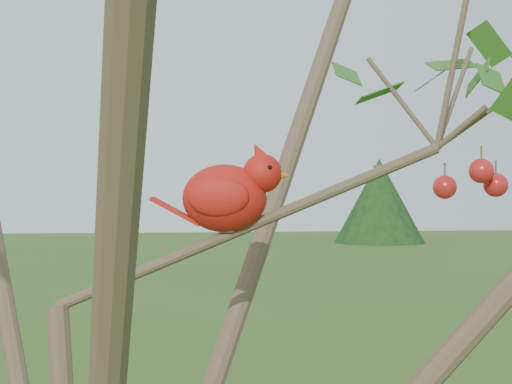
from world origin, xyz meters
TOP-DOWN VIEW (x-y plane):
  - crabapple_tree at (0.03, -0.02)m, footprint 2.35×2.05m
  - cardinal at (0.22, 0.08)m, footprint 0.22×0.13m
  - distant_trees at (-0.92, 26.14)m, footprint 41.69×13.53m

SIDE VIEW (x-z plane):
  - distant_trees at x=-0.92m, z-range -0.23..3.28m
  - crabapple_tree at x=0.03m, z-range 0.65..3.60m
  - cardinal at x=0.22m, z-range 2.05..2.20m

